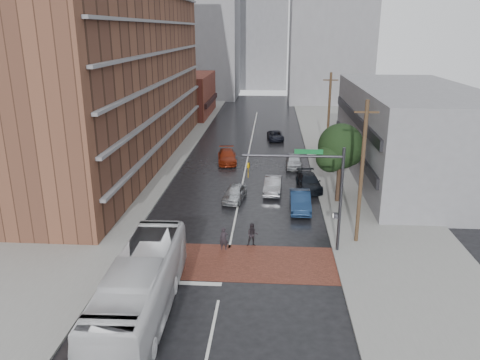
# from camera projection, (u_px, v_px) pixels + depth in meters

# --- Properties ---
(ground) EXTENTS (160.00, 160.00, 0.00)m
(ground) POSITION_uv_depth(u_px,v_px,m) (226.00, 266.00, 29.59)
(ground) COLOR black
(ground) RESTS_ON ground
(crosswalk) EXTENTS (14.00, 5.00, 0.02)m
(crosswalk) POSITION_uv_depth(u_px,v_px,m) (226.00, 262.00, 30.06)
(crosswalk) COLOR brown
(crosswalk) RESTS_ON ground
(sidewalk_west) EXTENTS (9.00, 90.00, 0.15)m
(sidewalk_west) POSITION_uv_depth(u_px,v_px,m) (148.00, 158.00, 54.06)
(sidewalk_west) COLOR gray
(sidewalk_west) RESTS_ON ground
(sidewalk_east) EXTENTS (9.00, 90.00, 0.15)m
(sidewalk_east) POSITION_uv_depth(u_px,v_px,m) (349.00, 162.00, 52.54)
(sidewalk_east) COLOR gray
(sidewalk_east) RESTS_ON ground
(apartment_block) EXTENTS (10.00, 44.00, 28.00)m
(apartment_block) POSITION_uv_depth(u_px,v_px,m) (114.00, 32.00, 49.00)
(apartment_block) COLOR brown
(apartment_block) RESTS_ON ground
(storefront_west) EXTENTS (8.00, 16.00, 7.00)m
(storefront_west) POSITION_uv_depth(u_px,v_px,m) (187.00, 95.00, 80.57)
(storefront_west) COLOR brown
(storefront_west) RESTS_ON ground
(building_east) EXTENTS (11.00, 26.00, 9.00)m
(building_east) POSITION_uv_depth(u_px,v_px,m) (411.00, 133.00, 46.11)
(building_east) COLOR gray
(building_east) RESTS_ON ground
(distant_tower_west) EXTENTS (18.00, 16.00, 32.00)m
(distant_tower_west) POSITION_uv_depth(u_px,v_px,m) (196.00, 21.00, 99.65)
(distant_tower_west) COLOR gray
(distant_tower_west) RESTS_ON ground
(distant_tower_east) EXTENTS (16.00, 14.00, 36.00)m
(distant_tower_east) POSITION_uv_depth(u_px,v_px,m) (332.00, 9.00, 91.50)
(distant_tower_east) COLOR gray
(distant_tower_east) RESTS_ON ground
(distant_tower_center) EXTENTS (12.00, 10.00, 24.00)m
(distant_tower_center) POSITION_uv_depth(u_px,v_px,m) (263.00, 39.00, 116.10)
(distant_tower_center) COLOR gray
(distant_tower_center) RESTS_ON ground
(street_tree) EXTENTS (4.20, 4.10, 6.90)m
(street_tree) POSITION_uv_depth(u_px,v_px,m) (341.00, 149.00, 39.00)
(street_tree) COLOR #332319
(street_tree) RESTS_ON ground
(signal_mast) EXTENTS (6.50, 0.30, 7.20)m
(signal_mast) POSITION_uv_depth(u_px,v_px,m) (319.00, 184.00, 30.12)
(signal_mast) COLOR #2D2D33
(signal_mast) RESTS_ON ground
(utility_pole_near) EXTENTS (1.60, 0.26, 10.00)m
(utility_pole_near) POSITION_uv_depth(u_px,v_px,m) (362.00, 173.00, 31.23)
(utility_pole_near) COLOR #473321
(utility_pole_near) RESTS_ON ground
(utility_pole_far) EXTENTS (1.60, 0.26, 10.00)m
(utility_pole_far) POSITION_uv_depth(u_px,v_px,m) (329.00, 118.00, 50.22)
(utility_pole_far) COLOR #473321
(utility_pole_far) RESTS_ON ground
(transit_bus) EXTENTS (3.09, 12.01, 3.33)m
(transit_bus) POSITION_uv_depth(u_px,v_px,m) (140.00, 289.00, 23.82)
(transit_bus) COLOR silver
(transit_bus) RESTS_ON ground
(pedestrian_a) EXTENTS (0.60, 0.41, 1.60)m
(pedestrian_a) POSITION_uv_depth(u_px,v_px,m) (224.00, 239.00, 31.51)
(pedestrian_a) COLOR black
(pedestrian_a) RESTS_ON ground
(pedestrian_b) EXTENTS (0.86, 0.70, 1.64)m
(pedestrian_b) POSITION_uv_depth(u_px,v_px,m) (252.00, 235.00, 32.08)
(pedestrian_b) COLOR black
(pedestrian_b) RESTS_ON ground
(car_travel_a) EXTENTS (2.19, 4.18, 1.36)m
(car_travel_a) POSITION_uv_depth(u_px,v_px,m) (235.00, 193.00, 40.68)
(car_travel_a) COLOR #B5B8BD
(car_travel_a) RESTS_ON ground
(car_travel_b) EXTENTS (1.76, 4.44, 1.44)m
(car_travel_b) POSITION_uv_depth(u_px,v_px,m) (273.00, 185.00, 42.61)
(car_travel_b) COLOR #A4A5AC
(car_travel_b) RESTS_ON ground
(car_travel_c) EXTENTS (2.60, 5.14, 1.43)m
(car_travel_c) POSITION_uv_depth(u_px,v_px,m) (227.00, 156.00, 52.30)
(car_travel_c) COLOR maroon
(car_travel_c) RESTS_ON ground
(suv_travel) EXTENTS (2.43, 4.53, 1.21)m
(suv_travel) POSITION_uv_depth(u_px,v_px,m) (275.00, 136.00, 62.97)
(suv_travel) COLOR black
(suv_travel) RESTS_ON ground
(car_parked_near) EXTENTS (1.65, 4.69, 1.54)m
(car_parked_near) POSITION_uv_depth(u_px,v_px,m) (300.00, 201.00, 38.50)
(car_parked_near) COLOR #15294A
(car_parked_near) RESTS_ON ground
(car_parked_mid) EXTENTS (2.46, 5.03, 1.41)m
(car_parked_mid) POSITION_uv_depth(u_px,v_px,m) (309.00, 182.00, 43.55)
(car_parked_mid) COLOR black
(car_parked_mid) RESTS_ON ground
(car_parked_far) EXTENTS (1.84, 4.37, 1.48)m
(car_parked_far) POSITION_uv_depth(u_px,v_px,m) (294.00, 161.00, 50.50)
(car_parked_far) COLOR #B4B8BD
(car_parked_far) RESTS_ON ground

